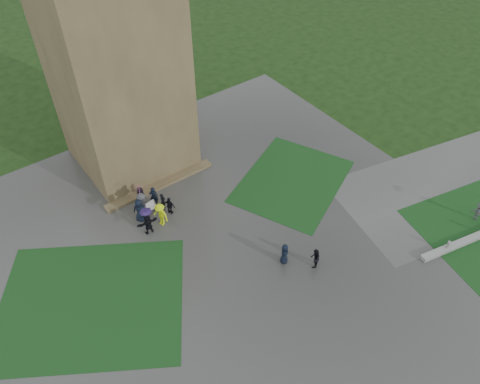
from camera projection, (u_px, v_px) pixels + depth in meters
ground at (243, 278)px, 29.70m from camera, size 120.00×120.00×0.00m
plaza at (225, 257)px, 30.85m from camera, size 34.00×34.00×0.02m
lawn_inset_left at (91, 302)px, 28.36m from camera, size 14.10×13.46×0.01m
lawn_inset_right at (292, 181)px, 36.23m from camera, size 11.12×10.15×0.01m
tower at (113, 56)px, 32.19m from camera, size 8.00×8.00×18.00m
tower_plinth at (160, 185)px, 35.77m from camera, size 9.00×0.80×0.22m
bench at (147, 209)px, 33.43m from camera, size 1.50×0.67×0.84m
visitor_cluster at (148, 207)px, 32.68m from camera, size 3.30×3.55×2.62m
pedestrian_mid at (284, 254)px, 30.06m from camera, size 0.89×0.94×1.59m
pedestrian_near at (315, 258)px, 29.81m from camera, size 0.86×0.77×1.53m
pedestrian_path at (480, 208)px, 32.61m from camera, size 0.81×1.05×2.25m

